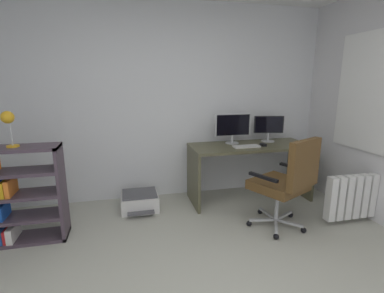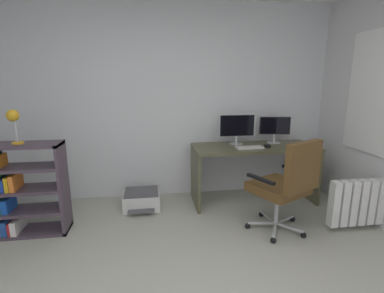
{
  "view_description": "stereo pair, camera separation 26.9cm",
  "coord_description": "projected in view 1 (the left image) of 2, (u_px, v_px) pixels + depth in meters",
  "views": [
    {
      "loc": [
        -0.48,
        -1.36,
        1.57
      ],
      "look_at": [
        0.25,
        1.71,
        0.85
      ],
      "focal_mm": 26.46,
      "sensor_mm": 36.0,
      "label": 1
    },
    {
      "loc": [
        -0.21,
        -1.41,
        1.57
      ],
      "look_at": [
        0.25,
        1.71,
        0.85
      ],
      "focal_mm": 26.46,
      "sensor_mm": 36.0,
      "label": 2
    }
  ],
  "objects": [
    {
      "name": "wall_back",
      "position": [
        161.0,
        103.0,
        3.8
      ],
      "size": [
        4.51,
        0.1,
        2.58
      ],
      "primitive_type": "cube",
      "color": "silver",
      "rests_on": "ground"
    },
    {
      "name": "desk",
      "position": [
        250.0,
        159.0,
        3.78
      ],
      "size": [
        1.59,
        0.64,
        0.76
      ],
      "color": "brown",
      "rests_on": "ground"
    },
    {
      "name": "monitor_main",
      "position": [
        233.0,
        126.0,
        3.77
      ],
      "size": [
        0.49,
        0.18,
        0.4
      ],
      "color": "#B2B5B7",
      "rests_on": "desk"
    },
    {
      "name": "monitor_secondary",
      "position": [
        269.0,
        126.0,
        3.9
      ],
      "size": [
        0.4,
        0.18,
        0.36
      ],
      "color": "#B2B5B7",
      "rests_on": "desk"
    },
    {
      "name": "keyboard",
      "position": [
        246.0,
        146.0,
        3.6
      ],
      "size": [
        0.34,
        0.14,
        0.02
      ],
      "primitive_type": "cube",
      "rotation": [
        0.0,
        0.0,
        0.03
      ],
      "color": "silver",
      "rests_on": "desk"
    },
    {
      "name": "computer_mouse",
      "position": [
        263.0,
        145.0,
        3.67
      ],
      "size": [
        0.07,
        0.11,
        0.03
      ],
      "primitive_type": "cube",
      "rotation": [
        0.0,
        0.0,
        -0.11
      ],
      "color": "black",
      "rests_on": "desk"
    },
    {
      "name": "office_chair",
      "position": [
        287.0,
        180.0,
        2.97
      ],
      "size": [
        0.69,
        0.71,
        1.02
      ],
      "color": "#B7BABC",
      "rests_on": "ground"
    },
    {
      "name": "bookshelf",
      "position": [
        7.0,
        198.0,
        2.75
      ],
      "size": [
        0.85,
        0.31,
        0.97
      ],
      "color": "#463844",
      "rests_on": "ground"
    },
    {
      "name": "desk_lamp",
      "position": [
        8.0,
        121.0,
        2.61
      ],
      "size": [
        0.12,
        0.12,
        0.34
      ],
      "color": "gold",
      "rests_on": "bookshelf"
    },
    {
      "name": "printer",
      "position": [
        140.0,
        201.0,
        3.54
      ],
      "size": [
        0.45,
        0.47,
        0.22
      ],
      "color": "silver",
      "rests_on": "ground"
    },
    {
      "name": "radiator",
      "position": [
        367.0,
        195.0,
        3.21
      ],
      "size": [
        1.03,
        0.1,
        0.5
      ],
      "color": "white",
      "rests_on": "ground"
    }
  ]
}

